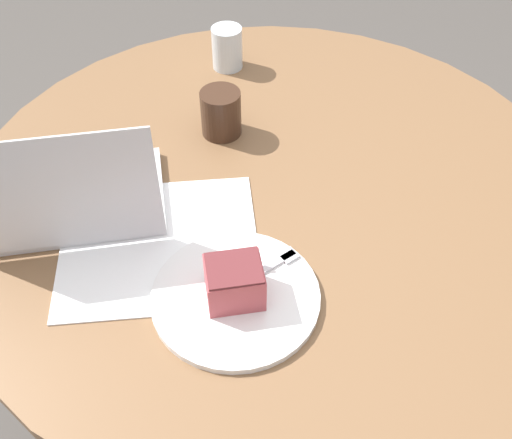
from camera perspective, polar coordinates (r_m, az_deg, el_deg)
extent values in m
plane|color=#4C4742|center=(1.72, 1.11, -14.72)|extent=(12.00, 12.00, 0.00)
cylinder|color=brown|center=(1.71, 1.11, -14.56)|extent=(0.48, 0.48, 0.02)
cylinder|color=brown|center=(1.41, 1.32, -7.61)|extent=(0.11, 0.11, 0.69)
cylinder|color=brown|center=(1.14, 1.62, 3.01)|extent=(1.17, 1.17, 0.03)
cube|color=white|center=(1.04, -9.20, -2.26)|extent=(0.40, 0.38, 0.00)
cylinder|color=white|center=(0.95, -1.96, -7.35)|extent=(0.27, 0.27, 0.01)
cube|color=#B74C51|center=(0.92, -2.07, -6.02)|extent=(0.10, 0.09, 0.07)
cube|color=maroon|center=(0.89, -2.13, -4.65)|extent=(0.10, 0.09, 0.00)
cube|color=silver|center=(0.96, -0.30, -5.43)|extent=(0.17, 0.05, 0.00)
cube|color=silver|center=(0.99, 3.12, -3.45)|extent=(0.03, 0.03, 0.00)
cylinder|color=#3D2619|center=(1.22, -3.36, 10.09)|extent=(0.08, 0.08, 0.10)
cylinder|color=silver|center=(1.43, -2.77, 16.02)|extent=(0.07, 0.07, 0.10)
cube|color=silver|center=(1.13, -16.68, 1.90)|extent=(0.35, 0.28, 0.02)
cube|color=black|center=(1.13, -16.78, 2.25)|extent=(0.28, 0.18, 0.00)
cube|color=silver|center=(0.97, -18.39, 2.23)|extent=(0.31, 0.07, 0.22)
cube|color=black|center=(0.97, -18.38, 2.39)|extent=(0.29, 0.07, 0.21)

